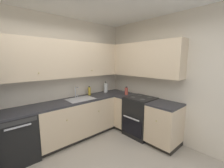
{
  "coord_description": "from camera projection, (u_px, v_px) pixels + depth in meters",
  "views": [
    {
      "loc": [
        -1.1,
        -1.5,
        1.75
      ],
      "look_at": [
        0.98,
        0.8,
        1.25
      ],
      "focal_mm": 23.33,
      "sensor_mm": 36.0,
      "label": 1
    }
  ],
  "objects": [
    {
      "name": "wall_right",
      "position": [
        168.0,
        79.0,
        3.15
      ],
      "size": [
        0.05,
        3.39,
        2.68
      ],
      "primitive_type": "cube",
      "color": "beige",
      "rests_on": "ground_plane"
    },
    {
      "name": "countertop_back",
      "position": [
        76.0,
        100.0,
        3.22
      ],
      "size": [
        2.94,
        0.6,
        0.03
      ],
      "primitive_type": "cube",
      "color": "#2D2D33",
      "rests_on": "lower_cabinets_back"
    },
    {
      "name": "lower_cabinets_right",
      "position": [
        151.0,
        121.0,
        3.22
      ],
      "size": [
        0.62,
        1.47,
        0.86
      ],
      "color": "beige",
      "rests_on": "ground_plane"
    },
    {
      "name": "lower_cabinets_back",
      "position": [
        77.0,
        119.0,
        3.29
      ],
      "size": [
        1.73,
        0.62,
        0.86
      ],
      "color": "beige",
      "rests_on": "ground_plane"
    },
    {
      "name": "paper_towel_roll",
      "position": [
        106.0,
        88.0,
        3.96
      ],
      "size": [
        0.11,
        0.11,
        0.3
      ],
      "color": "white",
      "rests_on": "countertop_back"
    },
    {
      "name": "oven_range",
      "position": [
        141.0,
        116.0,
        3.43
      ],
      "size": [
        0.68,
        0.62,
        1.04
      ],
      "color": "black",
      "rests_on": "ground_plane"
    },
    {
      "name": "upper_cabinets_back",
      "position": [
        65.0,
        59.0,
        3.07
      ],
      "size": [
        2.62,
        0.34,
        0.77
      ],
      "color": "beige"
    },
    {
      "name": "countertop_right",
      "position": [
        151.0,
        101.0,
        3.15
      ],
      "size": [
        0.6,
        1.47,
        0.03
      ],
      "color": "#2D2D33",
      "rests_on": "lower_cabinets_right"
    },
    {
      "name": "soap_bottle",
      "position": [
        89.0,
        91.0,
        3.64
      ],
      "size": [
        0.07,
        0.07,
        0.23
      ],
      "color": "gold",
      "rests_on": "countertop_back"
    },
    {
      "name": "upper_cabinets_right",
      "position": [
        140.0,
        60.0,
        3.42
      ],
      "size": [
        0.32,
        2.02,
        0.77
      ],
      "color": "beige"
    },
    {
      "name": "wall_back",
      "position": [
        51.0,
        80.0,
        3.11
      ],
      "size": [
        3.85,
        0.05,
        2.68
      ],
      "primitive_type": "cube",
      "color": "beige",
      "rests_on": "ground_plane"
    },
    {
      "name": "oil_bottle",
      "position": [
        126.0,
        91.0,
        3.66
      ],
      "size": [
        0.08,
        0.08,
        0.21
      ],
      "color": "#BF4C3F",
      "rests_on": "countertop_right"
    },
    {
      "name": "dishwasher",
      "position": [
        16.0,
        138.0,
        2.51
      ],
      "size": [
        0.6,
        0.63,
        0.86
      ],
      "color": "black",
      "rests_on": "ground_plane"
    },
    {
      "name": "sink",
      "position": [
        81.0,
        101.0,
        3.26
      ],
      "size": [
        0.59,
        0.4,
        0.1
      ],
      "color": "#B7B7BC",
      "rests_on": "countertop_back"
    },
    {
      "name": "faucet",
      "position": [
        76.0,
        91.0,
        3.39
      ],
      "size": [
        0.07,
        0.16,
        0.26
      ],
      "color": "silver",
      "rests_on": "countertop_back"
    }
  ]
}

